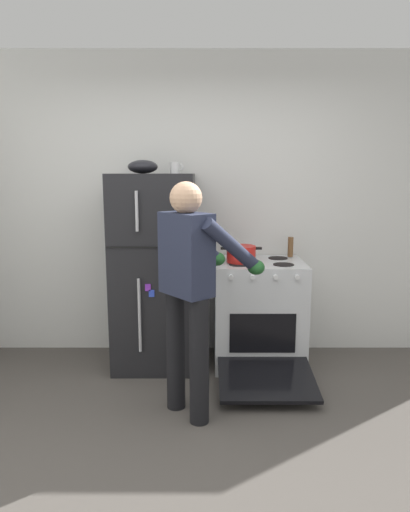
{
  "coord_description": "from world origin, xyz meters",
  "views": [
    {
      "loc": [
        0.02,
        -2.26,
        1.65
      ],
      "look_at": [
        0.04,
        1.32,
        1.0
      ],
      "focal_mm": 32.15,
      "sensor_mm": 36.0,
      "label": 1
    }
  ],
  "objects_px": {
    "stove_range": "(256,314)",
    "coffee_mug": "(173,168)",
    "person_cook": "(190,278)",
    "mixing_bowl": "(141,167)",
    "pepper_mill": "(288,247)",
    "red_pot": "(239,254)",
    "refrigerator": "(153,271)"
  },
  "relations": [
    {
      "from": "red_pot",
      "to": "pepper_mill",
      "type": "height_order",
      "value": "pepper_mill"
    },
    {
      "from": "refrigerator",
      "to": "red_pot",
      "type": "relative_size",
      "value": 4.79
    },
    {
      "from": "coffee_mug",
      "to": "person_cook",
      "type": "bearing_deg",
      "value": -80.13
    },
    {
      "from": "stove_range",
      "to": "mixing_bowl",
      "type": "relative_size",
      "value": 4.95
    },
    {
      "from": "pepper_mill",
      "to": "mixing_bowl",
      "type": "height_order",
      "value": "mixing_bowl"
    },
    {
      "from": "refrigerator",
      "to": "coffee_mug",
      "type": "distance_m",
      "value": 0.89
    },
    {
      "from": "stove_range",
      "to": "person_cook",
      "type": "bearing_deg",
      "value": -123.06
    },
    {
      "from": "stove_range",
      "to": "mixing_bowl",
      "type": "xyz_separation_m",
      "value": [
        -0.98,
        0.02,
        1.26
      ]
    },
    {
      "from": "person_cook",
      "to": "pepper_mill",
      "type": "xyz_separation_m",
      "value": [
        0.85,
        1.07,
        0.04
      ]
    },
    {
      "from": "coffee_mug",
      "to": "refrigerator",
      "type": "bearing_deg",
      "value": -164.6
    },
    {
      "from": "coffee_mug",
      "to": "mixing_bowl",
      "type": "relative_size",
      "value": 0.46
    },
    {
      "from": "stove_range",
      "to": "person_cook",
      "type": "height_order",
      "value": "person_cook"
    },
    {
      "from": "red_pot",
      "to": "pepper_mill",
      "type": "distance_m",
      "value": 0.52
    },
    {
      "from": "red_pot",
      "to": "pepper_mill",
      "type": "bearing_deg",
      "value": 28.52
    },
    {
      "from": "stove_range",
      "to": "mixing_bowl",
      "type": "bearing_deg",
      "value": 178.95
    },
    {
      "from": "coffee_mug",
      "to": "mixing_bowl",
      "type": "bearing_deg",
      "value": -169.22
    },
    {
      "from": "person_cook",
      "to": "mixing_bowl",
      "type": "relative_size",
      "value": 6.52
    },
    {
      "from": "person_cook",
      "to": "stove_range",
      "type": "bearing_deg",
      "value": 56.94
    },
    {
      "from": "coffee_mug",
      "to": "stove_range",
      "type": "bearing_deg",
      "value": -5.43
    },
    {
      "from": "stove_range",
      "to": "mixing_bowl",
      "type": "height_order",
      "value": "mixing_bowl"
    },
    {
      "from": "refrigerator",
      "to": "mixing_bowl",
      "type": "bearing_deg",
      "value": 179.77
    },
    {
      "from": "coffee_mug",
      "to": "pepper_mill",
      "type": "distance_m",
      "value": 1.24
    },
    {
      "from": "red_pot",
      "to": "mixing_bowl",
      "type": "height_order",
      "value": "mixing_bowl"
    },
    {
      "from": "refrigerator",
      "to": "red_pot",
      "type": "height_order",
      "value": "refrigerator"
    },
    {
      "from": "red_pot",
      "to": "mixing_bowl",
      "type": "xyz_separation_m",
      "value": [
        -0.82,
        0.05,
        0.72
      ]
    },
    {
      "from": "mixing_bowl",
      "to": "pepper_mill",
      "type": "bearing_deg",
      "value": 8.91
    },
    {
      "from": "refrigerator",
      "to": "coffee_mug",
      "type": "relative_size",
      "value": 14.69
    },
    {
      "from": "coffee_mug",
      "to": "mixing_bowl",
      "type": "distance_m",
      "value": 0.27
    },
    {
      "from": "person_cook",
      "to": "red_pot",
      "type": "bearing_deg",
      "value": 64.32
    },
    {
      "from": "coffee_mug",
      "to": "mixing_bowl",
      "type": "height_order",
      "value": "mixing_bowl"
    },
    {
      "from": "refrigerator",
      "to": "red_pot",
      "type": "distance_m",
      "value": 0.75
    },
    {
      "from": "stove_range",
      "to": "coffee_mug",
      "type": "xyz_separation_m",
      "value": [
        -0.71,
        0.07,
        1.25
      ]
    }
  ]
}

